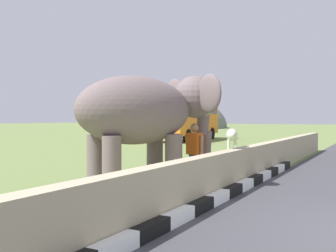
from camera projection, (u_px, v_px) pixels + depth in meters
name	position (u px, v px, depth m)	size (l,w,h in m)	color
striped_curb	(190.00, 211.00, 7.05)	(16.20, 0.20, 0.24)	white
barrier_parapet	(222.00, 173.00, 9.24)	(28.00, 0.36, 1.00)	tan
elephant	(148.00, 112.00, 9.89)	(3.98, 3.37, 2.96)	#6F5D5F
person_handler	(194.00, 150.00, 10.59)	(0.35, 0.65, 1.66)	navy
bus_orange	(187.00, 115.00, 31.40)	(8.17, 2.90, 3.50)	orange
cow_near	(232.00, 135.00, 21.26)	(1.90, 1.12, 1.23)	beige
hill_east	(166.00, 128.00, 70.75)	(26.68, 21.34, 12.89)	slate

